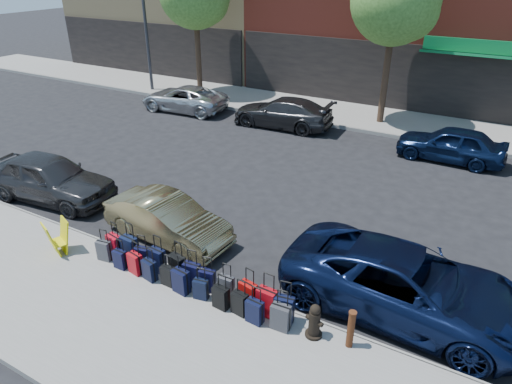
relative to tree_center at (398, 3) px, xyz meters
The scene contains 38 objects.
ground 10.95m from the tree_center, 93.87° to the right, with size 120.00×120.00×0.00m, color black.
sidewalk_near 16.88m from the tree_center, 92.30° to the right, with size 60.00×4.00×0.15m, color gray.
sidewalk_far 5.40m from the tree_center, 142.12° to the left, with size 60.00×4.00×0.15m, color gray.
curb_near 14.98m from the tree_center, 92.63° to the right, with size 60.00×0.08×0.15m, color gray.
curb_far 5.59m from the tree_center, 112.92° to the right, with size 60.00×0.08×0.15m, color gray.
tree_center is the anchor object (origin of this frame).
streetlight 13.48m from the tree_center, behind, with size 2.59×0.18×8.00m.
suitcase_front_0 15.48m from the tree_center, 102.09° to the right, with size 0.45×0.30×0.99m.
suitcase_front_1 15.32m from the tree_center, 100.43° to the right, with size 0.46×0.28×1.07m.
suitcase_front_2 15.33m from the tree_center, 98.51° to the right, with size 0.40×0.27×0.90m.
suitcase_front_3 15.21m from the tree_center, 96.78° to the right, with size 0.43×0.26×1.00m.
suitcase_front_4 15.13m from the tree_center, 94.37° to the right, with size 0.45×0.30×1.00m.
suitcase_front_5 15.16m from the tree_center, 92.47° to the right, with size 0.42×0.25×0.96m.
suitcase_front_6 15.15m from the tree_center, 90.74° to the right, with size 0.40×0.27×0.91m.
suitcase_front_7 15.12m from the tree_center, 88.77° to the right, with size 0.36×0.21×0.87m.
suitcase_front_8 15.14m from the tree_center, 86.42° to the right, with size 0.43×0.29×0.96m.
suitcase_front_9 15.23m from the tree_center, 84.40° to the right, with size 0.45×0.26×1.06m.
suitcase_front_10 15.27m from the tree_center, 82.77° to the right, with size 0.45×0.29×1.00m.
suitcase_back_0 15.74m from the tree_center, 102.38° to the right, with size 0.39×0.26×0.87m.
suitcase_back_1 15.70m from the tree_center, 100.04° to the right, with size 0.34×0.20×0.80m.
suitcase_back_2 15.59m from the tree_center, 98.25° to the right, with size 0.40×0.28×0.88m.
suitcase_back_3 15.56m from the tree_center, 96.39° to the right, with size 0.39×0.27×0.86m.
suitcase_back_4 15.46m from the tree_center, 94.40° to the right, with size 0.34×0.21×0.80m.
suitcase_back_5 15.48m from the tree_center, 92.69° to the right, with size 0.43×0.28×0.96m.
suitcase_back_6 15.44m from the tree_center, 90.63° to the right, with size 0.37×0.25×0.80m.
suitcase_back_7 15.47m from the tree_center, 88.39° to the right, with size 0.38×0.24×0.86m.
suitcase_back_8 15.45m from the tree_center, 86.58° to the right, with size 0.39×0.26×0.86m.
suitcase_back_9 15.54m from the tree_center, 84.98° to the right, with size 0.39×0.24×0.88m.
suitcase_back_10 15.51m from the tree_center, 82.74° to the right, with size 0.41×0.25×0.96m.
fire_hydrant 15.44m from the tree_center, 79.99° to the right, with size 0.41×0.36×0.79m.
bollard 15.47m from the tree_center, 77.10° to the right, with size 0.16×0.16×0.88m.
display_rack 16.33m from the tree_center, 106.66° to the right, with size 0.69×0.72×0.92m.
car_near_0 15.52m from the tree_center, 120.17° to the right, with size 1.80×4.48×1.53m, color #343436.
car_near_1 13.92m from the tree_center, 101.30° to the right, with size 1.33×3.82×1.26m, color #8F8358.
car_near_2 13.99m from the tree_center, 72.68° to the right, with size 2.50×5.43×1.51m, color #0D1739.
car_far_0 11.13m from the tree_center, 163.96° to the right, with size 2.11×4.58×1.27m, color silver.
car_far_1 6.75m from the tree_center, 147.72° to the right, with size 1.92×4.72×1.37m, color #2E2E30.
car_far_2 6.56m from the tree_center, 41.08° to the right, with size 1.62×4.03×1.37m, color #0D1B3B.
Camera 1 is at (5.61, -11.64, 7.12)m, focal length 32.00 mm.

